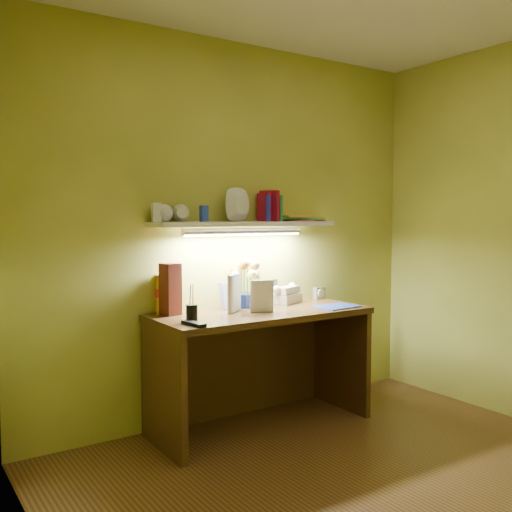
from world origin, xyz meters
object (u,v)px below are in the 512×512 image
(desk_clock, at_px, (319,293))
(whisky_bottle, at_px, (163,289))
(desk, at_px, (261,369))
(flower_bouquet, at_px, (245,283))
(telephone, at_px, (285,293))

(desk_clock, height_order, whisky_bottle, whisky_bottle)
(desk, relative_size, whisky_bottle, 4.59)
(desk, height_order, desk_clock, desk_clock)
(flower_bouquet, bearing_deg, desk, -91.54)
(flower_bouquet, distance_m, desk_clock, 0.65)
(telephone, height_order, desk_clock, telephone)
(desk, height_order, flower_bouquet, flower_bouquet)
(whisky_bottle, bearing_deg, flower_bouquet, -5.82)
(desk_clock, bearing_deg, whisky_bottle, 175.83)
(whisky_bottle, bearing_deg, desk_clock, -2.30)
(flower_bouquet, height_order, desk_clock, flower_bouquet)
(telephone, relative_size, desk_clock, 2.56)
(desk, xyz_separation_m, desk_clock, (0.65, 0.20, 0.42))
(telephone, bearing_deg, whisky_bottle, 152.80)
(telephone, xyz_separation_m, whisky_bottle, (-0.88, 0.07, 0.09))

